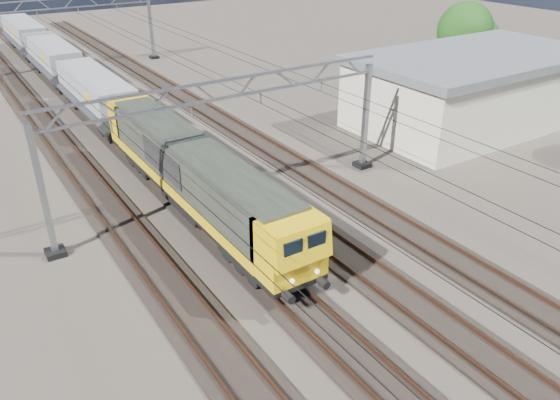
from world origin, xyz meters
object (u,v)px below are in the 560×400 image
locomotive (194,172)px  industrial_shed (473,88)px  tree_far (469,32)px  hopper_wagon_third (24,34)px  hopper_wagon_mid (53,58)px  catenary_gantry_far (62,32)px  catenary_gantry_mid (229,139)px  hopper_wagon_lead (96,93)px

locomotive → industrial_shed: industrial_shed is taller
tree_far → industrial_shed: bearing=-136.9°
hopper_wagon_third → hopper_wagon_mid: bearing=-90.0°
catenary_gantry_far → hopper_wagon_mid: catenary_gantry_far is taller
catenary_gantry_mid → hopper_wagon_lead: size_ratio=1.53×
catenary_gantry_mid → industrial_shed: size_ratio=1.07×
hopper_wagon_third → industrial_shed: industrial_shed is taller
industrial_shed → hopper_wagon_lead: bearing=146.2°
industrial_shed → hopper_wagon_mid: bearing=128.4°
catenary_gantry_far → locomotive: 35.73m
catenary_gantry_far → hopper_wagon_third: catenary_gantry_far is taller
catenary_gantry_far → hopper_wagon_third: (-2.00, 10.46, -1.67)m
catenary_gantry_far → tree_far: 40.09m
hopper_wagon_mid → industrial_shed: industrial_shed is taller
hopper_wagon_third → industrial_shed: 50.52m
hopper_wagon_lead → hopper_wagon_mid: size_ratio=1.00×
locomotive → hopper_wagon_lead: bearing=90.0°
locomotive → hopper_wagon_lead: size_ratio=1.62×
tree_far → hopper_wagon_mid: bearing=145.2°
locomotive → hopper_wagon_third: size_ratio=1.62×
hopper_wagon_mid → hopper_wagon_lead: bearing=-90.0°
catenary_gantry_mid → industrial_shed: (22.00, 2.00, -1.18)m
catenary_gantry_far → tree_far: (30.32, -26.21, 0.93)m
catenary_gantry_far → locomotive: size_ratio=0.94×
catenary_gantry_mid → locomotive: 2.57m
locomotive → hopper_wagon_mid: (-0.00, 31.90, -0.09)m
hopper_wagon_lead → locomotive: bearing=-90.0°
hopper_wagon_lead → hopper_wagon_third: 28.40m
hopper_wagon_lead → catenary_gantry_far: bearing=83.6°
locomotive → industrial_shed: 24.06m
locomotive → tree_far: bearing=16.3°
locomotive → hopper_wagon_third: bearing=90.0°
hopper_wagon_mid → locomotive: bearing=-90.0°
catenary_gantry_far → hopper_wagon_lead: catenary_gantry_far is taller
catenary_gantry_mid → industrial_shed: 22.12m
catenary_gantry_far → industrial_shed: (22.00, -34.00, -1.18)m
hopper_wagon_mid → hopper_wagon_third: bearing=90.0°
hopper_wagon_lead → tree_far: size_ratio=1.71×
locomotive → hopper_wagon_third: (-0.00, 46.10, -0.09)m
catenary_gantry_far → hopper_wagon_mid: bearing=-118.1°
catenary_gantry_mid → industrial_shed: bearing=5.2°
locomotive → tree_far: 33.76m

